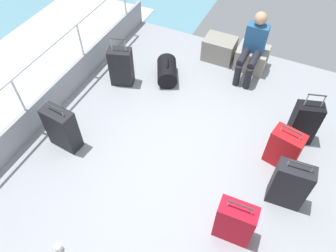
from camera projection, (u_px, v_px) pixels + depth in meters
name	position (u px, v px, depth m)	size (l,w,h in m)	color
ground_plane	(188.00, 148.00, 4.65)	(4.40, 5.20, 0.06)	gray
gunwale_port	(61.00, 91.00, 5.05)	(0.06, 5.20, 0.45)	gray
railing_port	(51.00, 62.00, 4.63)	(0.04, 4.20, 1.02)	silver
sea_wake	(5.00, 91.00, 5.88)	(12.00, 12.00, 0.01)	#598C9E
cargo_crate_0	(219.00, 49.00, 5.79)	(0.58, 0.41, 0.41)	gray
cargo_crate_1	(252.00, 58.00, 5.64)	(0.55, 0.46, 0.39)	gray
passenger_seated	(253.00, 45.00, 5.25)	(0.34, 0.66, 1.09)	#26598C
suitcase_0	(235.00, 222.00, 3.57)	(0.42, 0.24, 0.71)	#B70C1E
suitcase_1	(290.00, 185.00, 3.82)	(0.43, 0.23, 0.81)	black
suitcase_2	(121.00, 67.00, 5.27)	(0.42, 0.33, 0.87)	black
suitcase_3	(62.00, 129.00, 4.41)	(0.46, 0.26, 0.76)	black
suitcase_4	(304.00, 123.00, 4.47)	(0.39, 0.30, 0.88)	black
suitcase_5	(284.00, 148.00, 4.25)	(0.45, 0.33, 0.67)	red
duffel_bag	(167.00, 71.00, 5.46)	(0.54, 0.64, 0.47)	black
paper_cup	(58.00, 248.00, 3.64)	(0.08, 0.08, 0.10)	white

